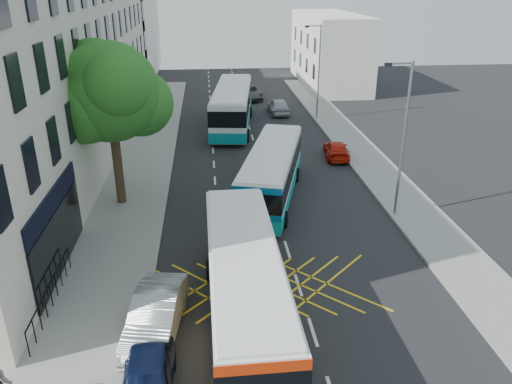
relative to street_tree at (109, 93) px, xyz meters
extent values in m
cube|color=gray|center=(0.01, 0.03, -6.22)|extent=(5.00, 70.00, 0.15)
cube|color=gray|center=(16.01, 0.03, -6.22)|extent=(3.00, 70.00, 0.15)
cube|color=beige|center=(-5.49, 9.53, 0.21)|extent=(8.00, 45.00, 13.00)
cube|color=black|center=(-1.44, -6.97, -2.89)|extent=(0.12, 7.00, 0.90)
cube|color=black|center=(-1.44, -6.97, -4.69)|extent=(0.12, 7.00, 2.60)
cube|color=silver|center=(-5.49, 40.03, -1.29)|extent=(8.00, 20.00, 10.00)
cube|color=silver|center=(19.51, 33.03, -2.29)|extent=(6.00, 18.00, 8.00)
cylinder|color=#382619|center=(0.01, 0.03, -3.94)|extent=(0.50, 0.50, 4.40)
sphere|color=#1A5819|center=(0.01, 0.03, 0.06)|extent=(5.20, 5.20, 5.20)
sphere|color=#1A5819|center=(1.41, 0.83, -0.74)|extent=(3.60, 3.60, 3.60)
sphere|color=#1A5819|center=(-1.19, -0.57, -0.54)|extent=(3.80, 3.80, 3.80)
sphere|color=#1A5819|center=(0.61, -1.27, 0.66)|extent=(3.40, 3.40, 3.40)
sphere|color=#1A5819|center=(-0.79, 1.13, 1.06)|extent=(3.20, 3.20, 3.20)
cylinder|color=slate|center=(14.81, -2.97, -2.14)|extent=(0.14, 0.14, 8.00)
cylinder|color=slate|center=(14.21, -2.97, 1.76)|extent=(1.20, 0.10, 0.10)
cube|color=black|center=(13.61, -2.97, 1.71)|extent=(0.35, 0.15, 0.18)
cylinder|color=slate|center=(14.81, 17.03, -2.14)|extent=(0.14, 0.14, 8.00)
cylinder|color=slate|center=(14.21, 17.03, 1.76)|extent=(1.20, 0.10, 0.10)
cube|color=black|center=(13.61, 17.03, 1.71)|extent=(0.35, 0.15, 0.18)
cube|color=silver|center=(6.11, -11.10, -4.63)|extent=(2.59, 10.91, 2.62)
cube|color=silver|center=(6.11, -11.10, -3.27)|extent=(2.39, 10.69, 0.12)
cube|color=black|center=(6.11, -11.10, -4.26)|extent=(2.65, 10.97, 1.09)
cube|color=#FAA515|center=(6.11, -11.10, -5.55)|extent=(2.64, 10.96, 0.74)
cylinder|color=black|center=(4.85, -8.14, -5.85)|extent=(0.29, 0.89, 0.89)
cylinder|color=black|center=(7.32, -8.12, -5.85)|extent=(0.29, 0.89, 0.89)
cylinder|color=black|center=(7.39, -14.74, -5.85)|extent=(0.29, 0.89, 0.89)
cube|color=silver|center=(8.53, 0.07, -4.70)|extent=(5.05, 10.70, 2.52)
cube|color=silver|center=(8.53, 0.07, -3.40)|extent=(4.81, 10.45, 0.11)
cube|color=black|center=(8.53, 0.07, -4.35)|extent=(5.12, 10.78, 1.04)
cube|color=#0DA399|center=(8.53, 0.07, -5.58)|extent=(5.11, 10.76, 0.71)
cube|color=#0B6090|center=(7.16, -4.94, -4.68)|extent=(2.35, 0.73, 2.37)
cube|color=#FF0C0C|center=(6.25, -4.70, -5.34)|extent=(0.26, 0.12, 0.25)
cube|color=#FF0C0C|center=(8.06, -5.20, -5.34)|extent=(0.26, 0.12, 0.25)
cylinder|color=black|center=(8.13, 3.13, -5.86)|extent=(0.48, 0.89, 0.85)
cylinder|color=black|center=(10.42, 2.50, -5.86)|extent=(0.48, 0.89, 0.85)
cylinder|color=black|center=(6.45, -3.01, -5.86)|extent=(0.48, 0.89, 0.85)
cylinder|color=black|center=(8.74, -3.63, -5.86)|extent=(0.48, 0.89, 0.85)
cube|color=silver|center=(7.12, 15.19, -4.44)|extent=(4.18, 12.41, 2.93)
cube|color=silver|center=(7.12, 15.19, -2.92)|extent=(3.93, 12.15, 0.13)
cube|color=black|center=(7.12, 15.19, -4.02)|extent=(4.25, 12.48, 1.22)
cube|color=#0B8490|center=(7.12, 15.19, -5.46)|extent=(4.24, 12.47, 0.83)
cube|color=silver|center=(6.40, 9.18, -4.41)|extent=(2.80, 0.43, 2.77)
cube|color=#FF0C0C|center=(5.28, 9.30, -5.19)|extent=(0.26, 0.09, 0.25)
cube|color=#FF0C0C|center=(7.53, 9.04, -5.19)|extent=(0.26, 0.09, 0.25)
cylinder|color=black|center=(6.13, 18.65, -5.79)|extent=(0.43, 1.03, 1.00)
cylinder|color=black|center=(8.88, 18.33, -5.79)|extent=(0.43, 1.03, 1.00)
cylinder|color=black|center=(5.26, 11.29, -5.79)|extent=(0.43, 1.03, 1.00)
cylinder|color=black|center=(8.01, 10.96, -5.79)|extent=(0.43, 1.03, 1.00)
imported|color=#0D1637|center=(2.91, -14.47, -5.61)|extent=(1.69, 4.05, 1.37)
imported|color=#9A9DA1|center=(2.91, -11.39, -5.54)|extent=(2.20, 4.76, 1.51)
imported|color=red|center=(14.01, 6.65, -5.72)|extent=(2.10, 4.11, 1.14)
imported|color=#44464D|center=(9.47, 25.87, -5.60)|extent=(2.79, 5.17, 1.38)
imported|color=#A7AAAF|center=(11.63, 19.33, -5.57)|extent=(1.80, 4.26, 1.44)
camera|label=1|loc=(5.03, -26.24, 5.50)|focal=35.00mm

